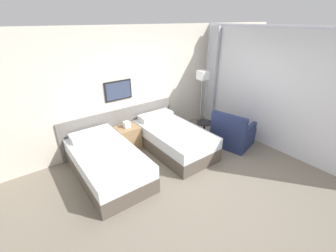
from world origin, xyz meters
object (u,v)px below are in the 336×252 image
Objects in this scene: nightstand at (128,137)px; armchair at (232,134)px; bed_near_window at (173,139)px; side_table at (204,128)px; bed_near_door at (107,163)px; floor_lamp at (202,81)px.

nightstand is 0.69× the size of armchair.
bed_near_window is 3.71× the size of side_table.
bed_near_window is (1.62, 0.00, 0.00)m from bed_near_door.
bed_near_door is at bearing 176.78° from side_table.
floor_lamp is 1.63× the size of armchair.
nightstand reaches higher than bed_near_window.
bed_near_window is at bearing 0.00° from bed_near_door.
bed_near_door and bed_near_window have the same top height.
armchair is (2.91, -0.67, -0.01)m from bed_near_door.
armchair reaches higher than bed_near_window.
floor_lamp is 1.21m from side_table.
nightstand is (0.81, 0.71, -0.01)m from bed_near_door.
bed_near_door is 2.48m from side_table.
bed_near_door is 1.00× the size of bed_near_window.
nightstand is at bearing 42.71° from armchair.
nightstand is 2.35m from floor_lamp.
side_table is at bearing 25.04° from armchair.
bed_near_window is 0.87m from side_table.
floor_lamp is (1.25, 0.42, 1.07)m from bed_near_window.
armchair is at bearing -33.29° from nightstand.
nightstand is at bearing 139.02° from bed_near_window.
bed_near_door is 2.84× the size of nightstand.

